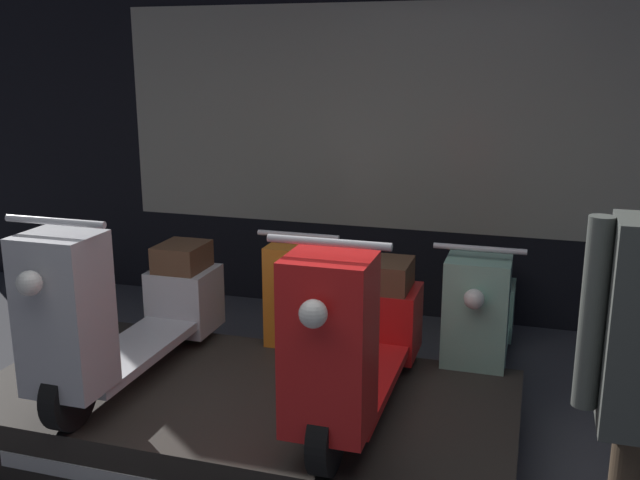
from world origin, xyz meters
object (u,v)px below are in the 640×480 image
Objects in this scene: scooter_display_left at (128,311)px; scooter_display_right at (359,338)px; scooter_backrow_0 at (323,303)px; scooter_backrow_1 at (481,319)px.

scooter_display_left and scooter_display_right have the same top height.
scooter_backrow_0 is (0.69, 1.28, -0.32)m from scooter_display_left.
scooter_display_left is 1.49m from scooter_backrow_0.
scooter_backrow_0 is at bearing 180.00° from scooter_backrow_1.
scooter_display_left is 1.25m from scooter_display_right.
scooter_display_left is 1.00× the size of scooter_backrow_0.
scooter_backrow_1 is (0.49, 1.28, -0.32)m from scooter_display_right.
scooter_display_left is 1.00× the size of scooter_display_right.
scooter_display_left reaches higher than scooter_backrow_1.
scooter_display_right reaches higher than scooter_backrow_1.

